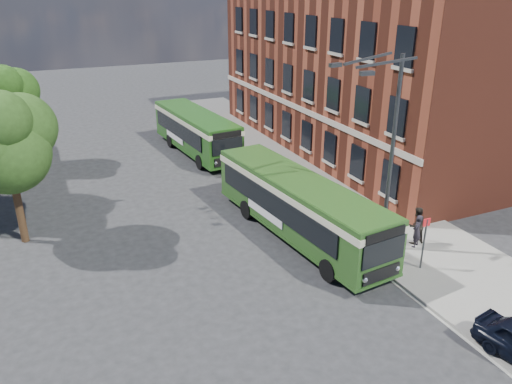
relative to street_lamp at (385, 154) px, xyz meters
name	(u,v)px	position (x,y,z in m)	size (l,w,h in m)	color
ground	(263,253)	(-4.84, 2.00, -4.79)	(120.00, 120.00, 0.00)	#252527
pavement	(309,174)	(2.16, 10.00, -4.72)	(6.00, 48.00, 0.15)	gray
kerb_line	(267,182)	(-0.89, 10.00, -4.79)	(0.12, 48.00, 0.01)	beige
brick_office	(371,53)	(9.16, 14.00, 2.18)	(12.10, 26.00, 14.20)	maroon
street_lamp	(385,154)	(0.00, 0.00, 0.00)	(2.96, 2.38, 9.00)	#353739
bus_stop_sign	(424,240)	(0.76, -2.20, -3.28)	(0.35, 0.08, 2.52)	#353739
bus_front	(298,202)	(-2.59, 2.87, -2.96)	(3.81, 11.98, 3.02)	#28501C
bus_rear	(196,129)	(-3.15, 17.37, -2.96)	(3.53, 10.57, 3.02)	#205017
pedestrian_a	(417,231)	(1.84, -0.58, -3.84)	(0.59, 0.39, 1.60)	black
pedestrian_b	(416,225)	(2.04, -0.28, -3.72)	(0.90, 0.70, 1.84)	black
tree_left	(7,141)	(-14.90, 7.72, 0.30)	(4.44, 4.23, 7.51)	#3C2615
tree_right	(7,98)	(-15.13, 19.54, -0.09)	(4.11, 3.90, 6.93)	#3C2615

